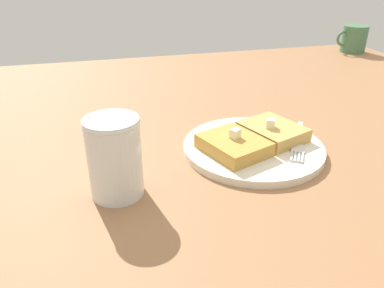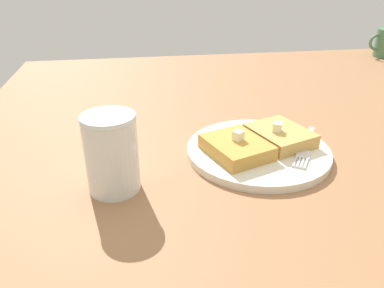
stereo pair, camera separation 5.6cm
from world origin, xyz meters
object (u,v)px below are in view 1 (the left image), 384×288
Objects in this scene: plate at (253,147)px; coffee_mug at (354,39)px; syrup_jar at (115,159)px; fork at (299,143)px.

coffee_mug is at bearing -136.77° from plate.
syrup_jar is at bearing 37.29° from coffee_mug.
syrup_jar is (30.99, 4.86, 3.93)cm from fork.
plate is 1.67× the size of fork.
syrup_jar reaches higher than fork.
plate is 24.76cm from syrup_jar.
fork is 1.29× the size of coffee_mug.
syrup_jar is at bearing 15.91° from plate.
syrup_jar reaches higher than coffee_mug.
coffee_mug reaches higher than fork.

